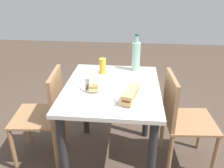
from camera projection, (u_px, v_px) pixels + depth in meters
The scene contains 12 objects.
ground_plane at pixel (112, 160), 2.16m from camera, with size 8.00×8.00×0.00m, color #47382D.
dining_table at pixel (112, 102), 1.90m from camera, with size 0.90×0.74×0.75m.
chair_far at pixel (46, 112), 2.01m from camera, with size 0.43×0.43×0.84m.
chair_near at pixel (180, 117), 1.94m from camera, with size 0.43×0.43×0.84m.
plate_near at pixel (94, 86), 1.83m from camera, with size 0.22×0.22×0.01m, color white.
baguette_sandwich_near at pixel (94, 81), 1.82m from camera, with size 0.26×0.11×0.07m.
knife_near at pixel (87, 85), 1.81m from camera, with size 0.18×0.03×0.01m.
plate_far at pixel (131, 99), 1.64m from camera, with size 0.22×0.22×0.01m, color silver.
baguette_sandwich_far at pixel (131, 93), 1.63m from camera, with size 0.26×0.13×0.07m.
knife_far at pixel (124, 97), 1.64m from camera, with size 0.18×0.02×0.01m.
water_bottle at pixel (136, 56), 2.09m from camera, with size 0.07×0.07×0.33m.
beer_glass at pixel (103, 66), 2.05m from camera, with size 0.06×0.06×0.14m, color gold.
Camera 1 is at (-1.65, -0.16, 1.56)m, focal length 37.62 mm.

